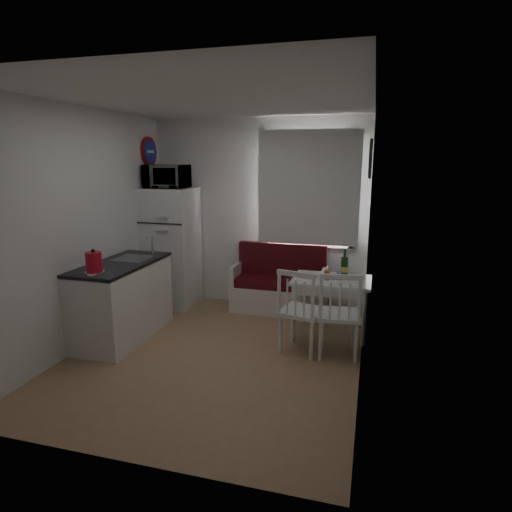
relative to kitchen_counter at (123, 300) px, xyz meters
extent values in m
cube|color=#A57F58|center=(1.20, -0.16, -0.46)|extent=(3.00, 3.50, 0.02)
cube|color=white|center=(1.20, -0.16, 2.14)|extent=(3.00, 3.50, 0.02)
cube|color=white|center=(1.20, 1.59, 0.84)|extent=(3.00, 0.02, 2.60)
cube|color=white|center=(1.20, -1.91, 0.84)|extent=(3.00, 0.02, 2.60)
cube|color=white|center=(-0.30, -0.16, 0.84)|extent=(0.02, 3.50, 2.60)
cube|color=white|center=(2.70, -0.16, 0.84)|extent=(0.02, 3.50, 2.60)
cube|color=white|center=(1.90, 1.56, 1.17)|extent=(1.22, 0.06, 1.47)
cube|color=white|center=(1.90, 1.49, 1.22)|extent=(1.35, 0.02, 1.50)
cube|color=white|center=(0.00, -0.01, -0.03)|extent=(0.60, 1.30, 0.86)
cube|color=black|center=(0.00, -0.01, 0.43)|extent=(0.62, 1.32, 0.03)
cube|color=#99999E|center=(0.02, 0.24, 0.39)|extent=(0.40, 0.40, 0.10)
cylinder|color=silver|center=(0.18, 0.42, 0.57)|extent=(0.02, 0.02, 0.26)
cylinder|color=navy|center=(-0.27, 1.29, 1.69)|extent=(0.03, 0.40, 0.40)
cube|color=black|center=(2.67, 0.94, 1.59)|extent=(0.04, 0.52, 0.42)
cube|color=white|center=(1.56, 1.32, -0.28)|extent=(1.28, 0.49, 0.36)
cube|color=#510D16|center=(1.56, 1.32, -0.04)|extent=(1.23, 0.45, 0.12)
cube|color=#510D16|center=(1.56, 1.51, 0.24)|extent=(1.23, 0.10, 0.45)
cube|color=white|center=(2.32, 0.74, 0.20)|extent=(0.91, 0.64, 0.04)
cube|color=white|center=(2.32, 0.74, 0.13)|extent=(0.82, 0.55, 0.11)
cylinder|color=white|center=(2.32, 0.74, -0.13)|extent=(0.05, 0.05, 0.64)
cube|color=white|center=(2.07, 0.17, -0.01)|extent=(0.52, 0.51, 0.04)
cube|color=white|center=(2.07, -0.02, 0.24)|extent=(0.42, 0.14, 0.46)
cube|color=white|center=(2.45, 0.17, -0.01)|extent=(0.48, 0.47, 0.04)
cube|color=white|center=(2.45, -0.02, 0.25)|extent=(0.42, 0.09, 0.46)
cube|color=white|center=(0.02, 1.24, 0.38)|extent=(0.67, 0.67, 1.66)
imported|color=white|center=(0.02, 1.19, 1.36)|extent=(0.56, 0.38, 0.31)
cylinder|color=red|center=(0.05, -0.54, 0.57)|extent=(0.19, 0.19, 0.26)
cylinder|color=#CF5D22|center=(2.27, 0.69, 0.28)|extent=(0.07, 0.07, 0.11)
cylinder|color=#88ACE8|center=(2.40, 0.79, 0.27)|extent=(0.06, 0.06, 0.09)
cylinder|color=white|center=(2.02, 0.76, 0.23)|extent=(0.25, 0.25, 0.02)
camera|label=1|loc=(2.73, -4.14, 1.58)|focal=30.00mm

